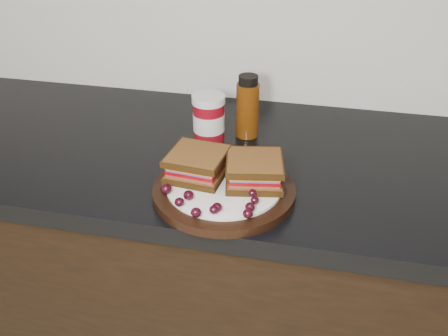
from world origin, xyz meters
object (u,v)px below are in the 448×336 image
(plate, at_px, (224,190))
(sandwich_left, at_px, (197,164))
(condiment_jar, at_px, (209,118))
(oil_bottle, at_px, (248,106))

(plate, bearing_deg, sandwich_left, 160.51)
(plate, distance_m, condiment_jar, 0.24)
(sandwich_left, relative_size, condiment_jar, 0.98)
(sandwich_left, distance_m, condiment_jar, 0.20)
(plate, xyz_separation_m, oil_bottle, (-0.00, 0.26, 0.07))
(plate, relative_size, sandwich_left, 2.55)
(condiment_jar, height_order, oil_bottle, oil_bottle)
(oil_bottle, bearing_deg, plate, -89.71)
(sandwich_left, bearing_deg, plate, -13.67)
(sandwich_left, relative_size, oil_bottle, 0.73)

